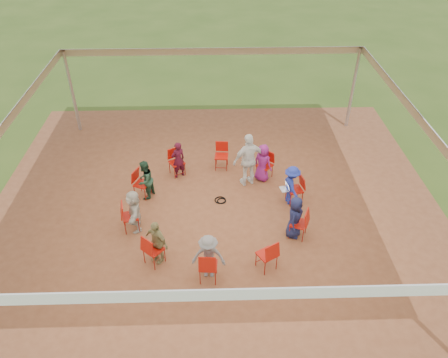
{
  "coord_description": "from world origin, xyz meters",
  "views": [
    {
      "loc": [
        -0.04,
        -9.39,
        8.13
      ],
      "look_at": [
        0.23,
        0.3,
        1.04
      ],
      "focal_mm": 35.0,
      "sensor_mm": 36.0,
      "label": 1
    }
  ],
  "objects_px": {
    "chair_1": "(265,166)",
    "chair_5": "(131,216)",
    "person_seated_2": "(178,160)",
    "person_seated_4": "(134,211)",
    "chair_3": "(177,163)",
    "chair_4": "(142,184)",
    "chair_0": "(295,190)",
    "cable_coil": "(221,200)",
    "person_seated_3": "(145,180)",
    "person_seated_5": "(157,242)",
    "standing_person": "(249,160)",
    "chair_2": "(221,156)",
    "person_seated_1": "(263,163)",
    "person_seated_0": "(291,185)",
    "chair_8": "(267,254)",
    "chair_9": "(299,223)",
    "laptop": "(286,187)",
    "chair_6": "(154,249)",
    "person_seated_6": "(209,257)",
    "chair_7": "(208,266)",
    "person_seated_7": "(295,217)"
  },
  "relations": [
    {
      "from": "chair_1",
      "to": "chair_5",
      "type": "xyz_separation_m",
      "value": [
        -3.83,
        -2.29,
        0.0
      ]
    },
    {
      "from": "person_seated_2",
      "to": "person_seated_4",
      "type": "xyz_separation_m",
      "value": [
        -1.03,
        -2.41,
        0.0
      ]
    },
    {
      "from": "chair_3",
      "to": "person_seated_4",
      "type": "distance_m",
      "value": 2.69
    },
    {
      "from": "chair_4",
      "to": "person_seated_2",
      "type": "xyz_separation_m",
      "value": [
        1.02,
        0.99,
        0.17
      ]
    },
    {
      "from": "chair_0",
      "to": "chair_4",
      "type": "height_order",
      "value": "same"
    },
    {
      "from": "chair_3",
      "to": "cable_coil",
      "type": "distance_m",
      "value": 1.99
    },
    {
      "from": "person_seated_3",
      "to": "person_seated_5",
      "type": "distance_m",
      "value": 2.62
    },
    {
      "from": "standing_person",
      "to": "chair_2",
      "type": "bearing_deg",
      "value": -68.48
    },
    {
      "from": "chair_0",
      "to": "person_seated_1",
      "type": "height_order",
      "value": "person_seated_1"
    },
    {
      "from": "chair_0",
      "to": "person_seated_3",
      "type": "height_order",
      "value": "person_seated_3"
    },
    {
      "from": "chair_4",
      "to": "person_seated_1",
      "type": "relative_size",
      "value": 0.73
    },
    {
      "from": "chair_2",
      "to": "person_seated_0",
      "type": "distance_m",
      "value": 2.69
    },
    {
      "from": "person_seated_2",
      "to": "chair_8",
      "type": "bearing_deg",
      "value": 90.0
    },
    {
      "from": "chair_5",
      "to": "chair_1",
      "type": "bearing_deg",
      "value": 108.0
    },
    {
      "from": "standing_person",
      "to": "chair_9",
      "type": "bearing_deg",
      "value": 94.28
    },
    {
      "from": "person_seated_4",
      "to": "person_seated_5",
      "type": "distance_m",
      "value": 1.38
    },
    {
      "from": "person_seated_5",
      "to": "laptop",
      "type": "distance_m",
      "value": 4.08
    },
    {
      "from": "chair_1",
      "to": "cable_coil",
      "type": "xyz_separation_m",
      "value": [
        -1.4,
        -1.15,
        -0.43
      ]
    },
    {
      "from": "person_seated_0",
      "to": "chair_6",
      "type": "bearing_deg",
      "value": 108.49
    },
    {
      "from": "person_seated_6",
      "to": "chair_8",
      "type": "bearing_deg",
      "value": 13.38
    },
    {
      "from": "chair_8",
      "to": "chair_1",
      "type": "bearing_deg",
      "value": 54.0
    },
    {
      "from": "person_seated_0",
      "to": "person_seated_2",
      "type": "height_order",
      "value": "same"
    },
    {
      "from": "person_seated_3",
      "to": "person_seated_4",
      "type": "height_order",
      "value": "same"
    },
    {
      "from": "chair_7",
      "to": "person_seated_6",
      "type": "height_order",
      "value": "person_seated_6"
    },
    {
      "from": "person_seated_5",
      "to": "chair_6",
      "type": "bearing_deg",
      "value": -90.0
    },
    {
      "from": "chair_8",
      "to": "person_seated_4",
      "type": "bearing_deg",
      "value": 124.91
    },
    {
      "from": "chair_2",
      "to": "chair_7",
      "type": "xyz_separation_m",
      "value": [
        -0.42,
        -4.67,
        0.0
      ]
    },
    {
      "from": "chair_1",
      "to": "person_seated_6",
      "type": "distance_m",
      "value": 4.35
    },
    {
      "from": "chair_1",
      "to": "laptop",
      "type": "relative_size",
      "value": 2.66
    },
    {
      "from": "person_seated_0",
      "to": "person_seated_5",
      "type": "xyz_separation_m",
      "value": [
        -3.64,
        -2.17,
        0.0
      ]
    },
    {
      "from": "chair_9",
      "to": "person_seated_2",
      "type": "height_order",
      "value": "person_seated_2"
    },
    {
      "from": "person_seated_3",
      "to": "person_seated_2",
      "type": "bearing_deg",
      "value": 162.0
    },
    {
      "from": "chair_6",
      "to": "person_seated_0",
      "type": "height_order",
      "value": "person_seated_0"
    },
    {
      "from": "chair_9",
      "to": "person_seated_3",
      "type": "xyz_separation_m",
      "value": [
        -4.2,
        1.8,
        0.17
      ]
    },
    {
      "from": "laptop",
      "to": "chair_9",
      "type": "bearing_deg",
      "value": 173.33
    },
    {
      "from": "chair_1",
      "to": "cable_coil",
      "type": "bearing_deg",
      "value": 80.61
    },
    {
      "from": "chair_5",
      "to": "chair_6",
      "type": "xyz_separation_m",
      "value": [
        0.74,
        -1.25,
        0.0
      ]
    },
    {
      "from": "person_seated_5",
      "to": "chair_9",
      "type": "bearing_deg",
      "value": 52.91
    },
    {
      "from": "chair_8",
      "to": "standing_person",
      "type": "bearing_deg",
      "value": 62.29
    },
    {
      "from": "chair_4",
      "to": "cable_coil",
      "type": "xyz_separation_m",
      "value": [
        2.3,
        -0.31,
        -0.43
      ]
    },
    {
      "from": "chair_3",
      "to": "chair_6",
      "type": "bearing_deg",
      "value": 54.0
    },
    {
      "from": "chair_7",
      "to": "chair_8",
      "type": "height_order",
      "value": "same"
    },
    {
      "from": "chair_3",
      "to": "standing_person",
      "type": "relative_size",
      "value": 0.52
    },
    {
      "from": "person_seated_0",
      "to": "person_seated_7",
      "type": "relative_size",
      "value": 1.0
    },
    {
      "from": "chair_7",
      "to": "person_seated_2",
      "type": "xyz_separation_m",
      "value": [
        -0.93,
        4.25,
        0.17
      ]
    },
    {
      "from": "chair_3",
      "to": "person_seated_2",
      "type": "xyz_separation_m",
      "value": [
        0.06,
        -0.1,
        0.17
      ]
    },
    {
      "from": "chair_0",
      "to": "chair_3",
      "type": "height_order",
      "value": "same"
    },
    {
      "from": "chair_9",
      "to": "person_seated_0",
      "type": "relative_size",
      "value": 0.73
    },
    {
      "from": "chair_5",
      "to": "person_seated_6",
      "type": "relative_size",
      "value": 0.73
    },
    {
      "from": "laptop",
      "to": "chair_2",
      "type": "bearing_deg",
      "value": 30.88
    }
  ]
}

